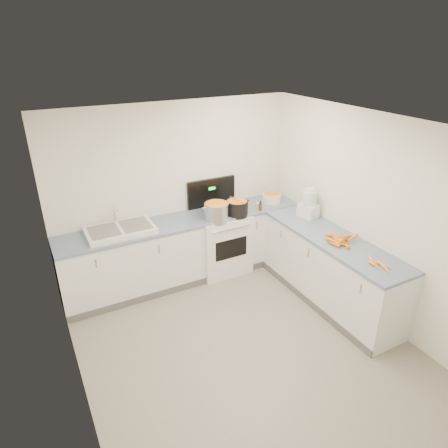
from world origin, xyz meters
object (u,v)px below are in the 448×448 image
extract_bottle (260,207)px  food_processor (309,205)px  mixing_bowl (272,198)px  sink (120,230)px  spice_jar (258,207)px  steel_pot (216,212)px  stove (220,241)px  black_pot (237,208)px

extract_bottle → food_processor: 0.70m
mixing_bowl → food_processor: bearing=-78.5°
extract_bottle → food_processor: bearing=-46.2°
sink → food_processor: size_ratio=2.03×
spice_jar → food_processor: food_processor is taller
spice_jar → mixing_bowl: bearing=23.4°
steel_pot → extract_bottle: steel_pot is taller
steel_pot → food_processor: 1.29m
extract_bottle → stove: bearing=158.3°
food_processor → mixing_bowl: bearing=101.5°
spice_jar → food_processor: size_ratio=0.21×
steel_pot → spice_jar: steel_pot is taller
stove → sink: stove is taller
sink → extract_bottle: (1.99, -0.23, 0.02)m
stove → food_processor: food_processor is taller
black_pot → spice_jar: (0.35, 0.01, -0.05)m
sink → spice_jar: (1.98, -0.18, 0.01)m
black_pot → extract_bottle: black_pot is taller
stove → mixing_bowl: stove is taller
steel_pot → extract_bottle: (0.70, -0.04, -0.05)m
steel_pot → sink: bearing=171.5°
steel_pot → mixing_bowl: 1.04m
stove → food_processor: 1.40m
stove → sink: (-1.45, 0.02, 0.50)m
extract_bottle → spice_jar: 0.06m
sink → spice_jar: bearing=-5.2°
black_pot → food_processor: food_processor is taller
steel_pot → food_processor: bearing=-24.6°
mixing_bowl → extract_bottle: (-0.33, -0.20, -0.01)m
extract_bottle → black_pot: bearing=172.5°
food_processor → stove: bearing=145.0°
stove → mixing_bowl: bearing=-0.9°
sink → spice_jar: 1.99m
steel_pot → mixing_bowl: size_ratio=1.20×
sink → black_pot: bearing=-6.5°
sink → black_pot: size_ratio=2.78×
black_pot → extract_bottle: 0.37m
mixing_bowl → extract_bottle: size_ratio=2.38×
sink → extract_bottle: 2.01m
extract_bottle → spice_jar: extract_bottle is taller
food_processor → steel_pot: bearing=155.4°
spice_jar → food_processor: (0.49, -0.55, 0.14)m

